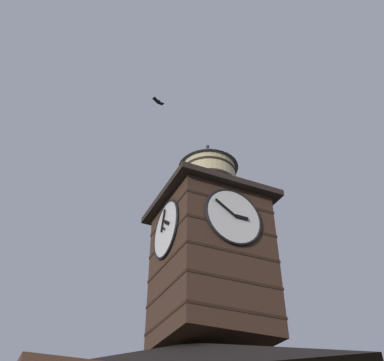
{
  "coord_description": "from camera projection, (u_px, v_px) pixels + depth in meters",
  "views": [
    {
      "loc": [
        5.94,
        12.51,
        1.31
      ],
      "look_at": [
        -0.69,
        -1.73,
        12.82
      ],
      "focal_mm": 42.44,
      "sensor_mm": 36.0,
      "label": 1
    }
  ],
  "objects": [
    {
      "name": "clock_tower",
      "position": [
        210.0,
        248.0,
        17.4
      ],
      "size": [
        4.33,
        4.33,
        8.91
      ],
      "color": "#422B1E",
      "rests_on": "building_main"
    },
    {
      "name": "flying_bird_high",
      "position": [
        158.0,
        102.0,
        21.59
      ],
      "size": [
        0.66,
        0.38,
        0.13
      ],
      "color": "black"
    }
  ]
}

